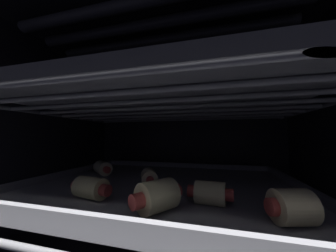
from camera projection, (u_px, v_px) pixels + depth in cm
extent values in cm
cube|color=black|center=(164.00, 245.00, 29.71)|extent=(55.83, 44.56, 1.20)
cube|color=black|center=(184.00, 132.00, 51.90)|extent=(55.83, 1.20, 38.44)
cube|color=black|center=(43.00, 131.00, 37.91)|extent=(1.20, 42.16, 38.44)
cube|color=black|center=(165.00, 22.00, 32.24)|extent=(55.83, 44.56, 1.20)
cylinder|color=#333338|center=(145.00, 1.00, 23.08)|extent=(42.74, 1.76, 1.76)
cylinder|color=#333338|center=(156.00, 23.00, 27.55)|extent=(42.74, 1.76, 1.76)
cylinder|color=#333338|center=(165.00, 39.00, 32.03)|extent=(42.74, 1.76, 1.76)
cylinder|color=#333338|center=(171.00, 51.00, 36.50)|extent=(42.74, 1.76, 1.76)
cylinder|color=#333338|center=(175.00, 61.00, 40.98)|extent=(42.74, 1.76, 1.76)
cylinder|color=slate|center=(49.00, 181.00, 36.67)|extent=(0.67, 41.32, 0.67)
cylinder|color=slate|center=(130.00, 228.00, 17.83)|extent=(50.26, 0.67, 0.67)
cylinder|color=slate|center=(148.00, 208.00, 22.81)|extent=(50.26, 0.67, 0.67)
cylinder|color=slate|center=(160.00, 196.00, 27.80)|extent=(50.26, 0.67, 0.67)
cylinder|color=slate|center=(168.00, 187.00, 32.78)|extent=(50.26, 0.67, 0.67)
cylinder|color=slate|center=(174.00, 180.00, 37.77)|extent=(50.26, 0.67, 0.67)
cylinder|color=slate|center=(179.00, 175.00, 42.75)|extent=(50.26, 0.67, 0.67)
cylinder|color=slate|center=(182.00, 171.00, 47.74)|extent=(50.26, 0.67, 0.67)
cube|color=gray|center=(164.00, 186.00, 30.35)|extent=(42.47, 32.98, 1.08)
cube|color=gray|center=(112.00, 223.00, 14.88)|extent=(42.47, 0.80, 1.09)
cube|color=gray|center=(181.00, 165.00, 45.95)|extent=(42.47, 0.80, 1.09)
cube|color=gray|center=(66.00, 173.00, 35.71)|extent=(0.80, 32.98, 1.09)
cube|color=gray|center=(303.00, 188.00, 25.12)|extent=(0.80, 32.98, 1.09)
cylinder|color=beige|center=(149.00, 177.00, 28.75)|extent=(3.85, 4.35, 2.58)
cylinder|color=#B23D38|center=(150.00, 180.00, 26.63)|extent=(1.40, 1.16, 1.20)
cylinder|color=#B23D38|center=(148.00, 174.00, 30.87)|extent=(1.40, 1.16, 1.20)
cylinder|color=beige|center=(157.00, 196.00, 18.57)|extent=(4.90, 5.04, 3.29)
cylinder|color=#B23D38|center=(174.00, 191.00, 20.18)|extent=(1.90, 1.80, 1.54)
cylinder|color=#B23D38|center=(137.00, 201.00, 16.95)|extent=(1.90, 1.80, 1.54)
cylinder|color=beige|center=(210.00, 193.00, 20.47)|extent=(3.65, 3.01, 2.68)
cylinder|color=#B23D38|center=(230.00, 195.00, 19.72)|extent=(1.05, 1.48, 1.40)
cylinder|color=#B23D38|center=(192.00, 191.00, 21.22)|extent=(1.05, 1.48, 1.40)
cylinder|color=beige|center=(292.00, 207.00, 15.83)|extent=(3.85, 3.91, 3.17)
cylinder|color=#B23D38|center=(272.00, 207.00, 15.78)|extent=(1.04, 1.68, 1.57)
cylinder|color=#B23D38|center=(312.00, 206.00, 15.87)|extent=(1.04, 1.68, 1.57)
cylinder|color=beige|center=(103.00, 168.00, 36.94)|extent=(5.00, 4.72, 2.74)
cylinder|color=#B23D38|center=(107.00, 170.00, 34.90)|extent=(1.60, 1.66, 1.33)
cylinder|color=#B23D38|center=(99.00, 166.00, 38.99)|extent=(1.60, 1.66, 1.33)
cylinder|color=beige|center=(91.00, 188.00, 22.58)|extent=(4.52, 3.45, 2.70)
cylinder|color=#B23D38|center=(105.00, 190.00, 21.47)|extent=(1.25, 1.59, 1.42)
cylinder|color=#B23D38|center=(78.00, 185.00, 23.69)|extent=(1.25, 1.59, 1.42)
cylinder|color=slate|center=(52.00, 115.00, 37.58)|extent=(0.68, 41.32, 0.68)
cylinder|color=slate|center=(334.00, 103.00, 24.81)|extent=(0.68, 41.32, 0.68)
cylinder|color=slate|center=(101.00, 75.00, 13.75)|extent=(50.26, 0.68, 0.68)
cylinder|color=slate|center=(131.00, 92.00, 18.73)|extent=(50.26, 0.68, 0.68)
cylinder|color=slate|center=(149.00, 101.00, 23.72)|extent=(50.26, 0.68, 0.68)
cylinder|color=slate|center=(160.00, 108.00, 28.70)|extent=(50.26, 0.68, 0.68)
cylinder|color=slate|center=(168.00, 112.00, 33.69)|extent=(50.26, 0.68, 0.68)
cylinder|color=slate|center=(174.00, 115.00, 38.67)|extent=(50.26, 0.68, 0.68)
cylinder|color=slate|center=(179.00, 118.00, 43.65)|extent=(50.26, 0.68, 0.68)
cylinder|color=slate|center=(182.00, 120.00, 48.64)|extent=(50.26, 0.68, 0.68)
cube|color=#4C4C51|center=(164.00, 106.00, 31.24)|extent=(42.47, 32.98, 0.65)
cube|color=#4C4C51|center=(116.00, 63.00, 15.78)|extent=(42.47, 0.80, 1.77)
cube|color=#4C4C51|center=(181.00, 112.00, 46.84)|extent=(42.47, 0.80, 1.77)
cube|color=#4C4C51|center=(69.00, 105.00, 36.60)|extent=(0.80, 32.98, 1.77)
cube|color=#4C4C51|center=(299.00, 92.00, 26.02)|extent=(0.80, 32.98, 1.77)
cylinder|color=beige|center=(113.00, 101.00, 36.03)|extent=(4.70, 4.68, 3.39)
cylinder|color=#B23D38|center=(112.00, 102.00, 37.86)|extent=(1.91, 1.65, 1.91)
cylinder|color=#B23D38|center=(113.00, 99.00, 34.19)|extent=(1.91, 1.65, 1.91)
cylinder|color=beige|center=(182.00, 94.00, 29.96)|extent=(3.32, 3.37, 3.21)
cylinder|color=#B23D38|center=(184.00, 96.00, 31.91)|extent=(1.87, 0.89, 1.85)
cylinder|color=#B23D38|center=(179.00, 91.00, 28.00)|extent=(1.87, 0.89, 1.85)
cylinder|color=beige|center=(194.00, 103.00, 38.00)|extent=(4.30, 4.42, 3.27)
cylinder|color=#B23D38|center=(197.00, 101.00, 35.79)|extent=(2.04, 1.57, 1.80)
cylinder|color=#B23D38|center=(191.00, 105.00, 40.22)|extent=(2.04, 1.57, 1.80)
cylinder|color=beige|center=(126.00, 85.00, 24.03)|extent=(2.71, 4.10, 2.52)
cylinder|color=#B23D38|center=(134.00, 90.00, 26.51)|extent=(1.47, 1.17, 1.41)
cylinder|color=#B23D38|center=(117.00, 79.00, 21.54)|extent=(1.47, 1.17, 1.41)
cylinder|color=beige|center=(241.00, 92.00, 27.47)|extent=(4.34, 4.07, 2.56)
cylinder|color=#B23D38|center=(254.00, 89.00, 25.92)|extent=(1.27, 1.44, 1.28)
cylinder|color=#B23D38|center=(228.00, 94.00, 29.03)|extent=(1.27, 1.44, 1.28)
cylinder|color=beige|center=(223.00, 107.00, 41.57)|extent=(3.45, 2.87, 2.54)
cylinder|color=#B23D38|center=(215.00, 108.00, 42.27)|extent=(0.88, 1.31, 1.23)
cylinder|color=#B23D38|center=(232.00, 107.00, 40.87)|extent=(0.88, 1.31, 1.23)
cylinder|color=beige|center=(195.00, 76.00, 20.48)|extent=(3.43, 3.90, 2.67)
cylinder|color=#B23D38|center=(192.00, 82.00, 22.72)|extent=(1.71, 1.49, 1.46)
cylinder|color=#B23D38|center=(198.00, 68.00, 18.24)|extent=(1.71, 1.49, 1.46)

